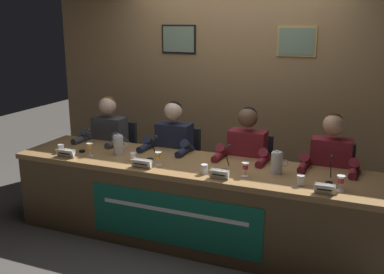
% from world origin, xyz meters
% --- Properties ---
extents(ground_plane, '(12.00, 12.00, 0.00)m').
position_xyz_m(ground_plane, '(0.00, 0.00, 0.00)').
color(ground_plane, '#4C4742').
extents(wall_back_panelled, '(4.67, 0.14, 2.60)m').
position_xyz_m(wall_back_panelled, '(-0.00, 1.30, 1.30)').
color(wall_back_panelled, '#937047').
rests_on(wall_back_panelled, ground_plane).
extents(conference_table, '(3.47, 0.80, 0.76)m').
position_xyz_m(conference_table, '(-0.00, -0.11, 0.52)').
color(conference_table, olive).
rests_on(conference_table, ground_plane).
extents(chair_far_left, '(0.44, 0.44, 0.91)m').
position_xyz_m(chair_far_left, '(-1.19, 0.58, 0.44)').
color(chair_far_left, black).
rests_on(chair_far_left, ground_plane).
extents(panelist_far_left, '(0.51, 0.48, 1.23)m').
position_xyz_m(panelist_far_left, '(-1.19, 0.38, 0.72)').
color(panelist_far_left, black).
rests_on(panelist_far_left, ground_plane).
extents(nameplate_far_left, '(0.19, 0.06, 0.08)m').
position_xyz_m(nameplate_far_left, '(-1.20, -0.30, 0.80)').
color(nameplate_far_left, white).
rests_on(nameplate_far_left, conference_table).
extents(juice_glass_far_left, '(0.06, 0.06, 0.12)m').
position_xyz_m(juice_glass_far_left, '(-1.01, -0.16, 0.84)').
color(juice_glass_far_left, white).
rests_on(juice_glass_far_left, conference_table).
extents(water_cup_far_left, '(0.06, 0.06, 0.08)m').
position_xyz_m(water_cup_far_left, '(-1.33, -0.19, 0.79)').
color(water_cup_far_left, silver).
rests_on(water_cup_far_left, conference_table).
extents(microphone_far_left, '(0.06, 0.17, 0.22)m').
position_xyz_m(microphone_far_left, '(-1.15, -0.06, 0.83)').
color(microphone_far_left, black).
rests_on(microphone_far_left, conference_table).
extents(chair_center_left, '(0.44, 0.44, 0.91)m').
position_xyz_m(chair_center_left, '(-0.40, 0.58, 0.44)').
color(chair_center_left, black).
rests_on(chair_center_left, ground_plane).
extents(panelist_center_left, '(0.51, 0.48, 1.23)m').
position_xyz_m(panelist_center_left, '(-0.40, 0.38, 0.72)').
color(panelist_center_left, black).
rests_on(panelist_center_left, ground_plane).
extents(nameplate_center_left, '(0.19, 0.06, 0.08)m').
position_xyz_m(nameplate_center_left, '(-0.36, -0.30, 0.80)').
color(nameplate_center_left, white).
rests_on(nameplate_center_left, conference_table).
extents(juice_glass_center_left, '(0.06, 0.06, 0.12)m').
position_xyz_m(juice_glass_center_left, '(-0.26, -0.17, 0.84)').
color(juice_glass_center_left, white).
rests_on(juice_glass_center_left, conference_table).
extents(water_cup_center_left, '(0.06, 0.06, 0.08)m').
position_xyz_m(water_cup_center_left, '(-0.53, -0.16, 0.79)').
color(water_cup_center_left, silver).
rests_on(water_cup_center_left, conference_table).
extents(microphone_center_left, '(0.06, 0.17, 0.22)m').
position_xyz_m(microphone_center_left, '(-0.40, -0.04, 0.83)').
color(microphone_center_left, black).
rests_on(microphone_center_left, conference_table).
extents(chair_center_right, '(0.44, 0.44, 0.91)m').
position_xyz_m(chair_center_right, '(0.40, 0.58, 0.44)').
color(chair_center_right, black).
rests_on(chair_center_right, ground_plane).
extents(panelist_center_right, '(0.51, 0.48, 1.23)m').
position_xyz_m(panelist_center_right, '(0.40, 0.38, 0.72)').
color(panelist_center_right, black).
rests_on(panelist_center_right, ground_plane).
extents(nameplate_center_right, '(0.16, 0.06, 0.08)m').
position_xyz_m(nameplate_center_right, '(0.37, -0.30, 0.80)').
color(nameplate_center_right, white).
rests_on(nameplate_center_right, conference_table).
extents(juice_glass_center_right, '(0.06, 0.06, 0.12)m').
position_xyz_m(juice_glass_center_right, '(0.55, -0.16, 0.84)').
color(juice_glass_center_right, white).
rests_on(juice_glass_center_right, conference_table).
extents(water_cup_center_right, '(0.06, 0.06, 0.08)m').
position_xyz_m(water_cup_center_right, '(0.21, -0.23, 0.79)').
color(water_cup_center_right, silver).
rests_on(water_cup_center_right, conference_table).
extents(microphone_center_right, '(0.06, 0.17, 0.22)m').
position_xyz_m(microphone_center_right, '(0.35, -0.07, 0.83)').
color(microphone_center_right, black).
rests_on(microphone_center_right, conference_table).
extents(chair_far_right, '(0.44, 0.44, 0.91)m').
position_xyz_m(chair_far_right, '(1.19, 0.58, 0.44)').
color(chair_far_right, black).
rests_on(chair_far_right, ground_plane).
extents(panelist_far_right, '(0.51, 0.48, 1.23)m').
position_xyz_m(panelist_far_right, '(1.19, 0.38, 0.72)').
color(panelist_far_right, black).
rests_on(panelist_far_right, ground_plane).
extents(nameplate_far_right, '(0.15, 0.06, 0.08)m').
position_xyz_m(nameplate_far_right, '(1.22, -0.31, 0.80)').
color(nameplate_far_right, white).
rests_on(nameplate_far_right, conference_table).
extents(juice_glass_far_right, '(0.06, 0.06, 0.12)m').
position_xyz_m(juice_glass_far_right, '(1.33, -0.19, 0.84)').
color(juice_glass_far_right, white).
rests_on(juice_glass_far_right, conference_table).
extents(water_cup_far_right, '(0.06, 0.06, 0.08)m').
position_xyz_m(water_cup_far_right, '(1.02, -0.20, 0.79)').
color(water_cup_far_right, silver).
rests_on(water_cup_far_right, conference_table).
extents(microphone_far_right, '(0.06, 0.17, 0.22)m').
position_xyz_m(microphone_far_right, '(1.23, -0.05, 0.83)').
color(microphone_far_right, black).
rests_on(microphone_far_right, conference_table).
extents(water_pitcher_left_side, '(0.15, 0.10, 0.21)m').
position_xyz_m(water_pitcher_left_side, '(-0.78, -0.01, 0.85)').
color(water_pitcher_left_side, silver).
rests_on(water_pitcher_left_side, conference_table).
extents(water_pitcher_right_side, '(0.15, 0.10, 0.21)m').
position_xyz_m(water_pitcher_right_side, '(0.78, 0.02, 0.85)').
color(water_pitcher_right_side, silver).
rests_on(water_pitcher_right_side, conference_table).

